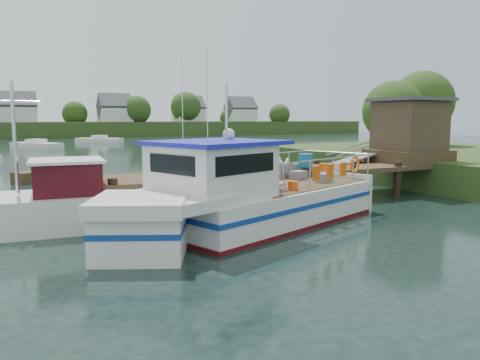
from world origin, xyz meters
name	(u,v)px	position (x,y,z in m)	size (l,w,h in m)	color
ground_plane	(245,206)	(0.00, 0.00, 0.00)	(160.00, 160.00, 0.00)	black
far_shore	(46,126)	(0.01, 82.37, 2.10)	(140.00, 42.55, 9.22)	#334B1E
dock	(369,146)	(6.51, 0.01, 2.24)	(16.60, 3.00, 4.78)	#493622
lobster_boat	(244,199)	(-1.93, -3.53, 0.97)	(10.93, 6.20, 5.37)	silver
work_boat	(36,207)	(-7.76, -0.55, 0.73)	(8.85, 3.38, 4.63)	silver
moored_rowboat	(44,175)	(-6.47, 12.10, 0.36)	(3.45, 2.59, 0.96)	#493622
moored_far	(99,140)	(4.60, 53.61, 0.41)	(6.62, 5.65, 1.11)	silver
moored_b	(193,154)	(6.28, 21.20, 0.45)	(5.50, 4.74, 1.21)	silver
moored_c	(307,156)	(14.31, 15.73, 0.37)	(6.64, 5.06, 1.01)	silver
moored_d	(36,145)	(-4.62, 43.01, 0.43)	(5.55, 6.92, 1.15)	silver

